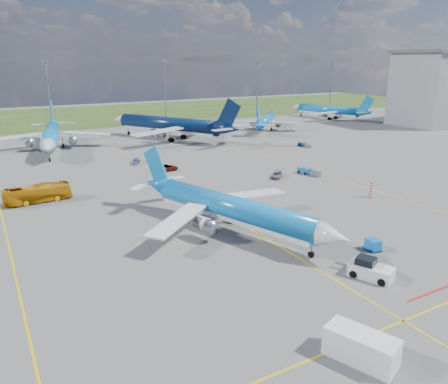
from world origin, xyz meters
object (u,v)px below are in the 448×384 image
apron_bus (37,194)px  service_car_a (56,186)px  pushback_tug (370,270)px  baggage_tug_w (308,172)px  bg_jet_nnw (53,150)px  baggage_tug_e (304,145)px  bg_jet_ene (327,119)px  uld_container (373,245)px  bg_jet_n (169,139)px  bg_jet_ne (266,129)px  warning_post (371,189)px  main_airliner (233,232)px  baggage_tug_c (136,161)px  service_van (361,347)px  service_car_c (277,175)px  service_car_b (167,168)px

apron_bus → service_car_a: (3.90, 6.69, -0.84)m
pushback_tug → baggage_tug_w: (23.21, 38.00, -0.32)m
bg_jet_nnw → baggage_tug_e: bg_jet_nnw is taller
apron_bus → bg_jet_ene: bearing=-67.5°
uld_container → baggage_tug_e: bearing=64.9°
bg_jet_n → bg_jet_ne: size_ratio=1.39×
bg_jet_ene → baggage_tug_e: size_ratio=8.65×
baggage_tug_w → baggage_tug_e: size_ratio=1.26×
bg_jet_ene → baggage_tug_w: bg_jet_ene is taller
bg_jet_ne → service_car_a: (-74.79, -40.51, 0.65)m
warning_post → main_airliner: bearing=-176.4°
bg_jet_nnw → baggage_tug_w: bearing=-40.3°
main_airliner → baggage_tug_c: bearing=69.3°
service_van → service_car_a: (-12.82, 61.93, -0.57)m
apron_bus → baggage_tug_w: bearing=-102.6°
bg_jet_ene → service_car_a: 123.14m
uld_container → service_van: service_van is taller
uld_container → service_van: size_ratio=0.31×
warning_post → bg_jet_ne: 77.88m
main_airliner → service_car_c: main_airliner is taller
service_car_b → baggage_tug_e: (42.93, 6.74, -0.24)m
bg_jet_ene → service_car_c: size_ratio=8.71×
baggage_tug_e → bg_jet_ne: bearing=75.4°
bg_jet_n → service_car_b: size_ratio=9.68×
bg_jet_n → uld_container: 86.26m
uld_container → bg_jet_n: bearing=91.7°
apron_bus → baggage_tug_e: 71.65m
bg_jet_ene → service_car_b: bearing=12.5°
service_van → apron_bus: apron_bus is taller
pushback_tug → service_van: (-11.27, -9.48, 0.34)m
warning_post → service_car_c: warning_post is taller
pushback_tug → uld_container: pushback_tug is taller
uld_container → bg_jet_ne: bearing=70.2°
service_car_a → service_car_c: service_car_a is taller
bg_jet_n → baggage_tug_w: bg_jet_n is taller
pushback_tug → service_car_a: size_ratio=1.68×
bg_jet_ne → baggage_tug_w: size_ratio=6.32×
uld_container → bg_jet_nnw: bearing=113.2°
service_car_a → baggage_tug_w: size_ratio=0.69×
service_van → baggage_tug_w: (34.47, 47.48, -0.65)m
warning_post → baggage_tug_e: size_ratio=0.69×
bg_jet_n → main_airliner: (-20.38, -72.08, 0.00)m
pushback_tug → service_car_c: (15.91, 39.02, -0.25)m
warning_post → service_car_b: (-23.40, 34.71, -0.81)m
bg_jet_n → baggage_tug_c: 31.65m
bg_jet_n → pushback_tug: bg_jet_n is taller
bg_jet_nnw → service_car_a: 38.49m
service_car_b → baggage_tug_w: size_ratio=0.91×
service_car_b → baggage_tug_c: 10.64m
apron_bus → baggage_tug_w: 51.79m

